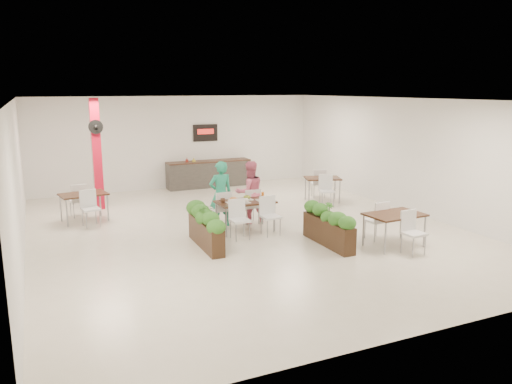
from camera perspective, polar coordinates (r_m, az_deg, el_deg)
ground at (r=12.46m, az=-1.27°, el=-4.36°), size 12.00×12.00×0.00m
room_shell at (r=12.06m, az=-1.31°, el=4.84°), size 10.10×12.10×3.22m
red_column at (r=15.02m, az=-17.74°, el=4.27°), size 0.40×0.41×3.20m
service_counter at (r=17.86m, az=-5.41°, el=2.16°), size 3.00×0.64×2.20m
main_table at (r=12.25m, az=-1.27°, el=-1.57°), size 1.41×1.64×0.92m
diner_man at (r=12.66m, az=-4.06°, el=-0.21°), size 0.62×0.41×1.68m
diner_woman at (r=12.95m, az=-0.74°, el=-0.02°), size 0.80×0.63×1.63m
planter_left at (r=11.09m, az=-5.77°, el=-3.78°), size 0.43×1.86×0.97m
planter_right at (r=11.28m, az=8.27°, el=-3.61°), size 0.41×1.87×0.97m
side_table_a at (r=13.89m, az=-19.10°, el=-0.66°), size 1.28×1.67×0.92m
side_table_b at (r=15.58m, az=7.61°, el=1.17°), size 1.24×1.67×0.92m
side_table_c at (r=11.46m, az=15.55°, el=-2.99°), size 1.29×1.64×0.92m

